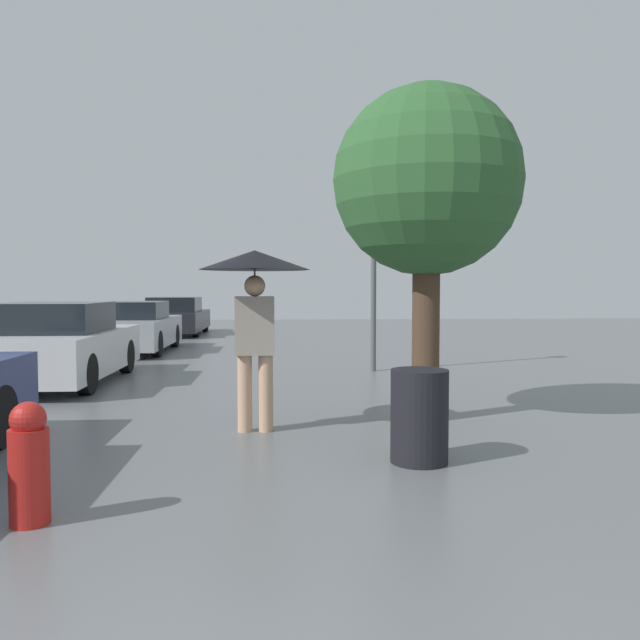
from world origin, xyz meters
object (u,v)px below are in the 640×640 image
tree (427,184)px  parked_car_farthest (176,317)px  street_lamp (374,209)px  trash_bin (419,416)px  fire_hydrant (29,464)px  pedestrian (255,284)px  parked_car_second (58,346)px  parked_car_third (134,328)px

tree → parked_car_farthest: bearing=109.9°
parked_car_farthest → street_lamp: bearing=-62.0°
tree → trash_bin: tree is taller
parked_car_farthest → fire_hydrant: parked_car_farthest is taller
parked_car_farthest → fire_hydrant: bearing=-84.2°
pedestrian → trash_bin: 2.32m
parked_car_second → street_lamp: size_ratio=0.89×
pedestrian → trash_bin: pedestrian is taller
trash_bin → fire_hydrant: (-2.89, -1.26, -0.01)m
street_lamp → fire_hydrant: (-3.45, -7.43, -2.63)m
pedestrian → parked_car_farthest: size_ratio=0.45×
tree → street_lamp: street_lamp is taller
street_lamp → fire_hydrant: size_ratio=5.39×
street_lamp → trash_bin: bearing=-95.2°
parked_car_farthest → fire_hydrant: size_ratio=5.33×
pedestrian → street_lamp: 5.46m
parked_car_third → parked_car_second: bearing=-91.2°
street_lamp → fire_hydrant: bearing=-114.9°
trash_bin → pedestrian: bearing=138.7°
pedestrian → parked_car_third: (-3.23, 8.74, -1.01)m
fire_hydrant → parked_car_third: bearing=99.2°
parked_car_second → fire_hydrant: 6.59m
parked_car_farthest → trash_bin: size_ratio=5.21×
parked_car_second → parked_car_third: bearing=88.8°
parked_car_farthest → trash_bin: 16.63m
pedestrian → fire_hydrant: size_ratio=2.41×
parked_car_third → fire_hydrant: (1.83, -11.32, -0.18)m
parked_car_third → fire_hydrant: bearing=-80.8°
pedestrian → parked_car_second: bearing=131.9°
parked_car_second → trash_bin: (4.83, -5.03, -0.20)m
street_lamp → fire_hydrant: street_lamp is taller
pedestrian → parked_car_farthest: pedestrian is taller
parked_car_second → tree: (5.32, -3.26, 2.15)m
fire_hydrant → pedestrian: bearing=61.6°
parked_car_third → tree: bearing=-57.8°
parked_car_third → tree: size_ratio=1.02×
pedestrian → tree: bearing=12.8°
pedestrian → fire_hydrant: pedestrian is taller
parked_car_farthest → parked_car_second: bearing=-90.9°
tree → pedestrian: bearing=-167.2°
parked_car_farthest → tree: 15.26m
parked_car_farthest → tree: size_ratio=1.11×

